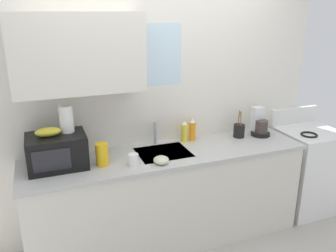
% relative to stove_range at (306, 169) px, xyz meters
% --- Properties ---
extents(kitchen_wall_assembly, '(3.31, 0.42, 2.50)m').
position_rel_stove_range_xyz_m(kitchen_wall_assembly, '(-1.75, 0.31, 0.90)').
color(kitchen_wall_assembly, silver).
rests_on(kitchen_wall_assembly, ground).
extents(counter_unit, '(2.54, 0.63, 0.90)m').
position_rel_stove_range_xyz_m(counter_unit, '(-1.62, -0.00, -0.00)').
color(counter_unit, silver).
rests_on(counter_unit, ground).
extents(sink_faucet, '(0.03, 0.03, 0.22)m').
position_rel_stove_range_xyz_m(sink_faucet, '(-1.65, 0.24, 0.55)').
color(sink_faucet, '#B2B5BA').
rests_on(sink_faucet, counter_unit).
extents(stove_range, '(0.60, 0.60, 1.08)m').
position_rel_stove_range_xyz_m(stove_range, '(0.00, 0.00, 0.00)').
color(stove_range, white).
rests_on(stove_range, ground).
extents(microwave, '(0.46, 0.35, 0.27)m').
position_rel_stove_range_xyz_m(microwave, '(-2.55, 0.04, 0.58)').
color(microwave, black).
rests_on(microwave, counter_unit).
extents(banana_bunch, '(0.20, 0.11, 0.07)m').
position_rel_stove_range_xyz_m(banana_bunch, '(-2.60, 0.05, 0.75)').
color(banana_bunch, gold).
rests_on(banana_bunch, microwave).
extents(paper_towel_roll, '(0.11, 0.11, 0.22)m').
position_rel_stove_range_xyz_m(paper_towel_roll, '(-2.45, 0.10, 0.82)').
color(paper_towel_roll, white).
rests_on(paper_towel_roll, microwave).
extents(coffee_maker, '(0.19, 0.21, 0.28)m').
position_rel_stove_range_xyz_m(coffee_maker, '(-0.58, 0.10, 0.55)').
color(coffee_maker, black).
rests_on(coffee_maker, counter_unit).
extents(dish_soap_bottle_yellow, '(0.06, 0.06, 0.21)m').
position_rel_stove_range_xyz_m(dish_soap_bottle_yellow, '(-1.37, 0.19, 0.54)').
color(dish_soap_bottle_yellow, yellow).
rests_on(dish_soap_bottle_yellow, counter_unit).
extents(dish_soap_bottle_orange, '(0.06, 0.06, 0.22)m').
position_rel_stove_range_xyz_m(dish_soap_bottle_orange, '(-1.28, 0.20, 0.55)').
color(dish_soap_bottle_orange, orange).
rests_on(dish_soap_bottle_orange, counter_unit).
extents(cereal_canister, '(0.10, 0.10, 0.19)m').
position_rel_stove_range_xyz_m(cereal_canister, '(-2.21, -0.05, 0.54)').
color(cereal_canister, gold).
rests_on(cereal_canister, counter_unit).
extents(mug_white, '(0.08, 0.08, 0.09)m').
position_rel_stove_range_xyz_m(mug_white, '(-1.97, -0.14, 0.49)').
color(mug_white, white).
rests_on(mug_white, counter_unit).
extents(utensil_crock, '(0.11, 0.11, 0.28)m').
position_rel_stove_range_xyz_m(utensil_crock, '(-0.81, 0.12, 0.51)').
color(utensil_crock, black).
rests_on(utensil_crock, counter_unit).
extents(small_bowl, '(0.13, 0.13, 0.06)m').
position_rel_stove_range_xyz_m(small_bowl, '(-1.75, -0.20, 0.47)').
color(small_bowl, beige).
rests_on(small_bowl, counter_unit).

